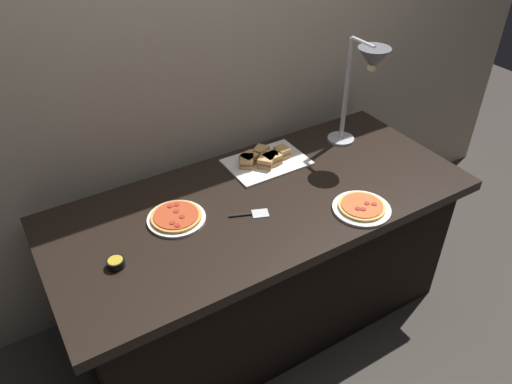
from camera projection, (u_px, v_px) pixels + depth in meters
The scene contains 9 objects.
ground_plane at pixel (262, 312), 2.65m from camera, with size 8.00×8.00×0.00m, color #38332D.
back_wall at pixel (206, 67), 2.29m from camera, with size 4.40×0.04×2.40m, color #B7A893.
buffet_table at pixel (262, 260), 2.43m from camera, with size 1.90×0.84×0.76m.
heat_lamp at pixel (367, 70), 2.28m from camera, with size 0.15×0.30×0.55m.
pizza_plate_front at pixel (176, 217), 2.08m from camera, with size 0.25×0.25×0.03m.
pizza_plate_center at pixel (362, 208), 2.13m from camera, with size 0.25×0.25×0.03m.
sandwich_platter at pixel (265, 159), 2.42m from camera, with size 0.39×0.27×0.06m.
sauce_cup_near at pixel (116, 263), 1.85m from camera, with size 0.07×0.07×0.03m.
serving_spatula at pixel (251, 214), 2.11m from camera, with size 0.17×0.09×0.01m.
Camera 1 is at (-0.94, -1.48, 2.09)m, focal length 34.79 mm.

